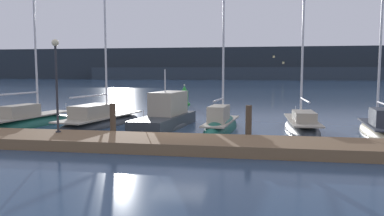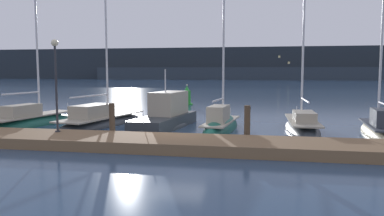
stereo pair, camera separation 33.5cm
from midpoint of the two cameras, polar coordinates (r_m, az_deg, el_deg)
name	(u,v)px [view 2 (the right image)]	position (r m, az deg, el deg)	size (l,w,h in m)	color
ground_plane	(178,141)	(17.69, -1.58, -5.00)	(400.00, 400.00, 0.00)	navy
dock	(169,143)	(15.93, -2.94, -5.38)	(26.68, 2.80, 0.45)	brown
mooring_pile_1	(112,121)	(18.36, -11.56, -1.98)	(0.28, 0.28, 1.74)	#4C3D2D
mooring_pile_2	(247,125)	(17.04, 8.96, -2.52)	(0.28, 0.28, 1.74)	#4C3D2D
sailboat_berth_1	(32,123)	(24.45, -22.79, -2.11)	(2.71, 7.32, 10.52)	#195647
sailboat_berth_2	(101,122)	(23.41, -13.30, -2.14)	(3.84, 8.38, 11.51)	#2D3338
motorboat_berth_3	(166,121)	(21.94, -3.62, -2.02)	(3.02, 6.96, 3.98)	#2D3338
sailboat_berth_4	(221,127)	(20.97, 4.88, -2.98)	(2.12, 6.13, 7.95)	#195647
sailboat_berth_5	(302,128)	(21.54, 16.86, -2.97)	(1.82, 6.65, 9.26)	#2D3338
sailboat_berth_6	(380,132)	(21.66, 27.08, -3.26)	(2.09, 5.99, 7.78)	beige
channel_buoy	(187,97)	(36.43, -0.51, 1.68)	(1.09, 1.09, 2.00)	green
dock_lamppost	(56,71)	(18.24, -19.57, 5.35)	(0.32, 0.32, 4.26)	#2D2D33
hillside_backdrop	(256,65)	(152.16, 9.72, 6.50)	(240.00, 23.00, 12.48)	#232B33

